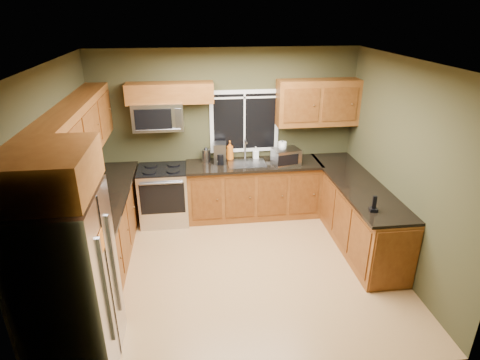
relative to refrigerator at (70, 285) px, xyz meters
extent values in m
plane|color=#A67949|center=(1.74, 1.30, -0.90)|extent=(4.20, 4.20, 0.00)
plane|color=white|center=(1.74, 1.30, 1.80)|extent=(4.20, 4.20, 0.00)
plane|color=#37351E|center=(1.74, 3.10, 0.45)|extent=(4.20, 0.00, 4.20)
plane|color=#37351E|center=(1.74, -0.50, 0.45)|extent=(4.20, 0.00, 4.20)
plane|color=#37351E|center=(-0.36, 1.30, 0.45)|extent=(0.00, 3.60, 3.60)
plane|color=#37351E|center=(3.84, 1.30, 0.45)|extent=(0.00, 3.60, 3.60)
cube|color=white|center=(2.04, 3.09, 0.65)|extent=(1.12, 0.03, 1.02)
cube|color=black|center=(2.04, 3.08, 0.65)|extent=(1.00, 0.01, 0.90)
cube|color=white|center=(2.04, 3.07, 0.65)|extent=(0.03, 0.01, 0.90)
cube|color=white|center=(2.04, 3.07, 1.04)|extent=(1.00, 0.01, 0.03)
cube|color=brown|center=(-0.06, 1.78, -0.45)|extent=(0.60, 2.65, 0.90)
cube|color=black|center=(-0.04, 1.78, 0.02)|extent=(0.65, 2.65, 0.04)
cube|color=brown|center=(2.15, 2.80, -0.45)|extent=(2.17, 0.60, 0.90)
cube|color=black|center=(2.15, 2.78, 0.02)|extent=(2.17, 0.65, 0.04)
cube|color=brown|center=(3.54, 1.85, -0.45)|extent=(0.60, 2.50, 0.90)
cube|color=#613211|center=(3.54, 0.59, -0.45)|extent=(0.56, 0.02, 0.82)
cube|color=black|center=(3.51, 1.85, 0.02)|extent=(0.65, 2.50, 0.04)
cube|color=brown|center=(-0.20, 1.78, 0.96)|extent=(0.33, 2.65, 0.72)
cube|color=brown|center=(0.89, 2.94, 1.17)|extent=(1.30, 0.33, 0.30)
cube|color=brown|center=(3.19, 2.94, 0.96)|extent=(1.30, 0.33, 0.72)
cube|color=brown|center=(0.00, 0.00, 1.13)|extent=(0.72, 0.90, 0.38)
cube|color=#B7B7BC|center=(0.00, 0.00, 0.00)|extent=(0.72, 0.90, 1.80)
cube|color=slate|center=(0.37, -0.20, 0.05)|extent=(0.03, 0.04, 1.10)
cube|color=slate|center=(0.37, 0.20, 0.05)|extent=(0.03, 0.04, 1.10)
cube|color=black|center=(0.36, 0.00, 0.00)|extent=(0.01, 0.02, 1.78)
cube|color=#C85C12|center=(0.37, -0.10, 0.50)|extent=(0.01, 0.14, 0.20)
cube|color=#B7B7BC|center=(0.69, 2.78, -0.45)|extent=(0.76, 0.65, 0.90)
cube|color=black|center=(0.69, 2.78, 0.00)|extent=(0.76, 0.64, 0.03)
cube|color=black|center=(0.69, 2.45, -0.35)|extent=(0.68, 0.02, 0.50)
cylinder|color=slate|center=(0.69, 2.43, -0.08)|extent=(0.64, 0.04, 0.04)
cylinder|color=black|center=(0.51, 2.64, 0.03)|extent=(0.20, 0.20, 0.01)
cylinder|color=black|center=(0.87, 2.64, 0.03)|extent=(0.20, 0.20, 0.01)
cylinder|color=black|center=(0.51, 2.92, 0.03)|extent=(0.20, 0.20, 0.01)
cylinder|color=black|center=(0.87, 2.92, 0.03)|extent=(0.20, 0.20, 0.01)
cube|color=#B7B7BC|center=(0.69, 2.91, 0.83)|extent=(0.76, 0.38, 0.42)
cube|color=black|center=(0.63, 2.72, 0.83)|extent=(0.54, 0.01, 0.30)
cube|color=slate|center=(1.00, 2.72, 0.83)|extent=(0.10, 0.01, 0.30)
cylinder|color=slate|center=(0.69, 2.70, 0.67)|extent=(0.66, 0.02, 0.02)
cube|color=slate|center=(2.04, 2.78, 0.03)|extent=(0.60, 0.42, 0.02)
cylinder|color=#B7B7BC|center=(2.04, 2.98, 0.21)|extent=(0.03, 0.03, 0.34)
cylinder|color=#B7B7BC|center=(2.04, 2.90, 0.37)|extent=(0.03, 0.18, 0.03)
cube|color=#B7B7BC|center=(2.65, 2.68, 0.17)|extent=(0.46, 0.39, 0.25)
cube|color=black|center=(2.65, 2.52, 0.17)|extent=(0.34, 0.09, 0.17)
cube|color=slate|center=(1.62, 2.88, 0.20)|extent=(0.22, 0.26, 0.33)
cylinder|color=black|center=(1.62, 2.80, 0.13)|extent=(0.13, 0.13, 0.18)
cylinder|color=#B7B7BC|center=(1.40, 2.95, 0.14)|extent=(0.15, 0.15, 0.21)
cone|color=black|center=(1.40, 2.95, 0.27)|extent=(0.10, 0.10, 0.06)
cylinder|color=white|center=(2.63, 2.87, 0.19)|extent=(0.17, 0.17, 0.31)
cylinder|color=slate|center=(2.63, 2.87, 0.36)|extent=(0.03, 0.03, 0.04)
imported|color=#C85C12|center=(1.79, 2.99, 0.20)|extent=(0.12, 0.12, 0.32)
imported|color=white|center=(2.22, 3.00, 0.14)|extent=(0.09, 0.09, 0.20)
imported|color=white|center=(1.61, 2.81, 0.13)|extent=(0.17, 0.17, 0.18)
cube|color=black|center=(3.36, 0.97, 0.06)|extent=(0.11, 0.11, 0.04)
cube|color=black|center=(3.36, 0.97, 0.16)|extent=(0.05, 0.04, 0.17)
camera|label=1|loc=(1.19, -3.17, 2.36)|focal=30.00mm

